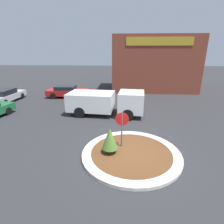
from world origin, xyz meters
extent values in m
plane|color=#2D2D30|center=(0.00, 0.00, 0.00)|extent=(120.00, 120.00, 0.00)
cylinder|color=beige|center=(0.00, 0.00, 0.07)|extent=(4.90, 4.90, 0.15)
cylinder|color=brown|center=(0.00, 0.00, 0.07)|extent=(4.02, 4.02, 0.15)
cylinder|color=#4C4C51|center=(-0.49, 0.57, 1.02)|extent=(0.07, 0.07, 2.04)
cylinder|color=#B71414|center=(-0.49, 0.57, 1.68)|extent=(0.69, 0.03, 0.69)
cylinder|color=brown|center=(-1.06, -0.07, 0.27)|extent=(0.08, 0.08, 0.25)
cone|color=#4C752D|center=(-1.06, -0.07, 0.93)|extent=(0.78, 0.78, 1.07)
cube|color=white|center=(0.21, 5.72, 1.16)|extent=(2.13, 2.42, 1.56)
cube|color=white|center=(-3.02, 6.04, 1.08)|extent=(3.82, 2.70, 1.39)
cube|color=black|center=(0.88, 5.66, 1.43)|extent=(0.23, 2.00, 0.54)
cylinder|color=black|center=(0.14, 6.82, 0.43)|extent=(0.88, 0.34, 0.86)
cylinder|color=black|center=(-0.07, 4.66, 0.43)|extent=(0.88, 0.34, 0.86)
cylinder|color=black|center=(-3.57, 7.18, 0.43)|extent=(0.88, 0.34, 0.86)
cylinder|color=black|center=(-3.78, 5.02, 0.43)|extent=(0.88, 0.34, 0.86)
cube|color=brown|center=(3.51, 16.50, 3.40)|extent=(10.57, 6.00, 6.80)
cube|color=#B28E23|center=(3.51, 13.47, 5.99)|extent=(7.40, 0.08, 0.90)
cylinder|color=black|center=(-9.78, 5.33, 0.31)|extent=(0.31, 0.65, 0.62)
cube|color=#B21919|center=(-6.61, 11.35, 0.58)|extent=(4.56, 1.88, 0.59)
cube|color=black|center=(-6.84, 11.35, 1.08)|extent=(2.20, 1.62, 0.42)
cylinder|color=black|center=(-5.22, 12.20, 0.34)|extent=(0.67, 0.21, 0.67)
cylinder|color=black|center=(-5.20, 10.54, 0.34)|extent=(0.67, 0.21, 0.67)
cylinder|color=black|center=(-8.03, 12.16, 0.34)|extent=(0.67, 0.21, 0.67)
cylinder|color=black|center=(-8.01, 10.50, 0.34)|extent=(0.67, 0.21, 0.67)
cube|color=#B7B7BC|center=(-12.42, 9.12, 0.54)|extent=(1.99, 4.53, 0.57)
cube|color=black|center=(-12.43, 8.90, 1.08)|extent=(1.69, 2.20, 0.50)
cylinder|color=black|center=(-13.22, 10.53, 0.30)|extent=(0.22, 0.61, 0.61)
cylinder|color=black|center=(-11.53, 10.48, 0.30)|extent=(0.22, 0.61, 0.61)
cylinder|color=black|center=(-11.62, 7.71, 0.30)|extent=(0.22, 0.61, 0.61)
camera|label=1|loc=(-0.51, -7.61, 4.87)|focal=28.00mm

